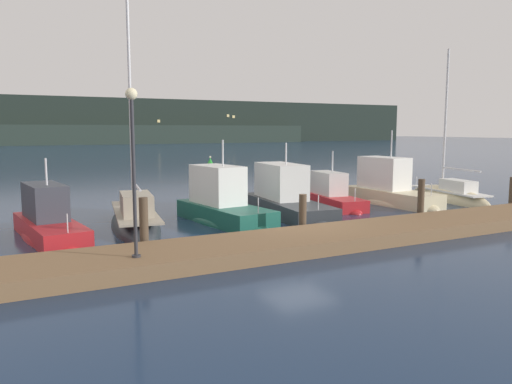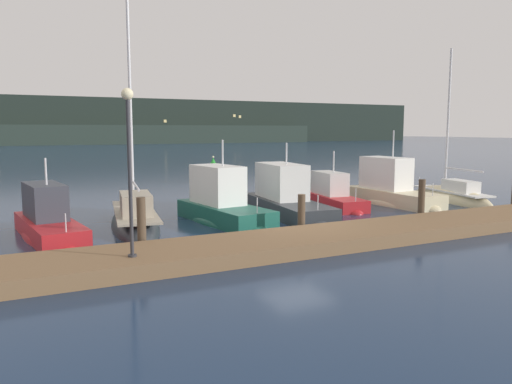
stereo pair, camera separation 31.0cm
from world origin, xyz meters
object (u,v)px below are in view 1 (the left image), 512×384
Objects in this scene: sailboat_berth_3 at (135,223)px; sailboat_berth_8 at (448,199)px; motorboat_berth_2 at (49,229)px; motorboat_berth_5 at (286,206)px; motorboat_berth_6 at (332,201)px; motorboat_berth_7 at (390,196)px; motorboat_berth_4 at (223,212)px; dock_lamppost at (133,147)px; channel_buoy at (210,173)px.

sailboat_berth_8 is at bearing -1.51° from sailboat_berth_3.
sailboat_berth_8 reaches higher than motorboat_berth_2.
motorboat_berth_5 is (10.19, 0.54, 0.06)m from motorboat_berth_2.
motorboat_berth_2 is 10.20m from motorboat_berth_5.
sailboat_berth_3 is 17.14m from sailboat_berth_8.
motorboat_berth_6 is 3.39m from motorboat_berth_7.
sailboat_berth_3 is 1.68× the size of motorboat_berth_7.
motorboat_berth_6 is at bearing 4.38° from sailboat_berth_3.
motorboat_berth_4 is 0.67× the size of sailboat_berth_8.
motorboat_berth_4 is 13.55m from sailboat_berth_8.
motorboat_berth_5 is at bearing -164.70° from motorboat_berth_6.
motorboat_berth_4 is (6.84, 0.08, 0.09)m from motorboat_berth_2.
sailboat_berth_3 is 1.73× the size of motorboat_berth_4.
sailboat_berth_3 is 3.65m from motorboat_berth_4.
sailboat_berth_3 is 1.97× the size of motorboat_berth_6.
motorboat_berth_5 is 1.37× the size of motorboat_berth_6.
motorboat_berth_7 is 16.76m from dock_lamppost.
sailboat_berth_8 reaches higher than dock_lamppost.
motorboat_berth_5 is 1.62× the size of dock_lamppost.
sailboat_berth_3 is 5.30× the size of channel_buoy.
motorboat_berth_6 is 1.18× the size of dock_lamppost.
motorboat_berth_2 is 20.39m from sailboat_berth_8.
sailboat_berth_3 is 1.43× the size of motorboat_berth_5.
motorboat_berth_2 is at bearing -168.79° from sailboat_berth_3.
motorboat_berth_7 is 0.69× the size of sailboat_berth_8.
motorboat_berth_2 is at bearing -173.95° from motorboat_berth_6.
sailboat_berth_8 is at bearing -1.92° from motorboat_berth_5.
motorboat_berth_6 is 7.06m from sailboat_berth_8.
motorboat_berth_4 is 9.97m from motorboat_berth_7.
motorboat_berth_4 is at bearing 48.76° from dock_lamppost.
sailboat_berth_3 is at bearing 171.01° from motorboat_berth_4.
channel_buoy is (-1.26, 13.17, 0.43)m from motorboat_berth_6.
sailboat_berth_3 is at bearing -175.62° from motorboat_berth_6.
sailboat_berth_3 reaches higher than motorboat_berth_4.
sailboat_berth_8 is (10.21, -0.34, -0.29)m from motorboat_berth_5.
motorboat_berth_2 is 6.78m from dock_lamppost.
sailboat_berth_8 is at bearing 0.50° from motorboat_berth_4.
motorboat_berth_6 is at bearing 6.05° from motorboat_berth_2.
motorboat_berth_2 is at bearing -129.85° from channel_buoy.
motorboat_berth_6 is at bearing 31.57° from dock_lamppost.
channel_buoy is (-4.61, 13.71, 0.32)m from motorboat_berth_7.
motorboat_berth_4 is (3.59, -0.57, 0.27)m from sailboat_berth_3.
sailboat_berth_8 reaches higher than motorboat_berth_7.
motorboat_berth_5 reaches higher than motorboat_berth_2.
motorboat_berth_6 is (13.44, 1.43, -0.03)m from motorboat_berth_2.
motorboat_berth_4 is at bearing -110.17° from channel_buoy.
sailboat_berth_3 reaches higher than motorboat_berth_7.
sailboat_berth_3 reaches higher than sailboat_berth_8.
sailboat_berth_8 is 16.59m from channel_buoy.
motorboat_berth_5 is (6.93, -0.11, 0.24)m from sailboat_berth_3.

